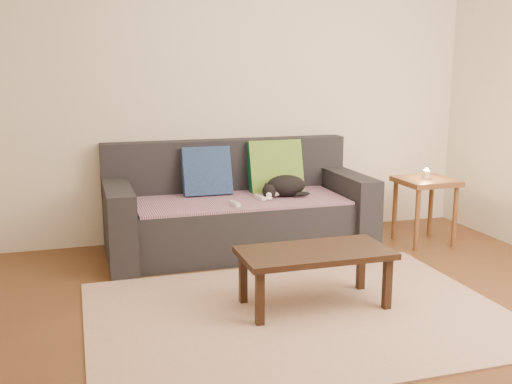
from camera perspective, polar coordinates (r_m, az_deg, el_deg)
ground at (r=3.58m, az=4.96°, el=-12.52°), size 4.50×4.50×0.00m
back_wall at (r=5.17m, az=-3.16°, el=9.88°), size 4.50×0.04×2.60m
sofa at (r=4.89m, az=-1.83°, el=-1.95°), size 2.10×0.94×0.87m
throw_blanket at (r=4.78m, az=-1.55°, el=-0.79°), size 1.66×0.74×0.02m
cushion_navy at (r=4.94m, az=-4.72°, el=1.95°), size 0.40×0.21×0.41m
cushion_green at (r=5.10m, az=1.84°, el=2.29°), size 0.46×0.24×0.48m
cat at (r=4.87m, az=2.73°, el=0.55°), size 0.42×0.32×0.17m
wii_remote_a at (r=4.54m, az=-2.02°, el=-1.13°), size 0.05×0.15×0.03m
wii_remote_b at (r=4.76m, az=0.38°, el=-0.52°), size 0.05×0.15×0.03m
side_table at (r=5.23m, az=15.84°, el=0.17°), size 0.45×0.45×0.56m
candle at (r=5.20m, az=15.92°, el=1.63°), size 0.06×0.06×0.09m
rug at (r=3.70m, az=4.08°, el=-11.53°), size 2.50×1.80×0.01m
coffee_table at (r=3.72m, az=5.61°, el=-6.20°), size 0.93×0.46×0.37m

